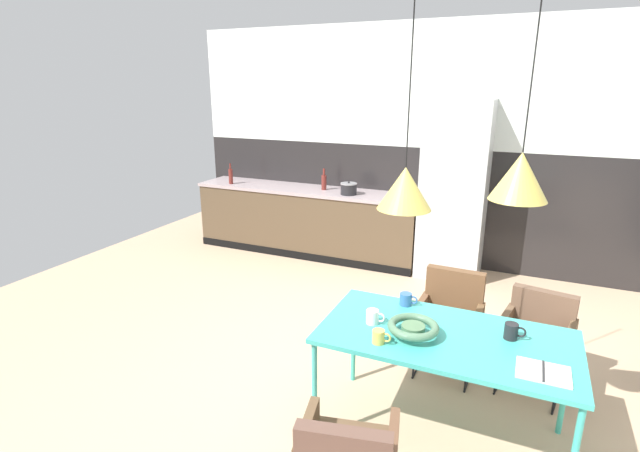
{
  "coord_description": "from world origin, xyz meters",
  "views": [
    {
      "loc": [
        0.98,
        -2.93,
        2.23
      ],
      "look_at": [
        -0.7,
        0.85,
        0.99
      ],
      "focal_mm": 26.6,
      "sensor_mm": 36.0,
      "label": 1
    }
  ],
  "objects_px": {
    "bottle_oil_tall": "(324,182)",
    "bottle_wine_green": "(231,176)",
    "fruit_bowl": "(413,328)",
    "open_book": "(543,372)",
    "mug_short_terracotta": "(379,337)",
    "pendant_lamp_over_table_far": "(520,176)",
    "refrigerator_column": "(454,191)",
    "pendant_lamp_over_table_near": "(405,188)",
    "mug_glass_clear": "(512,331)",
    "armchair_near_window": "(538,328)",
    "mug_tall_blue": "(406,299)",
    "mug_dark_espresso": "(373,317)",
    "cooking_pot": "(349,189)",
    "dining_table": "(445,342)",
    "armchair_head_of_table": "(450,310)"
  },
  "relations": [
    {
      "from": "refrigerator_column",
      "to": "mug_dark_espresso",
      "type": "bearing_deg",
      "value": -90.72
    },
    {
      "from": "mug_short_terracotta",
      "to": "pendant_lamp_over_table_far",
      "type": "xyz_separation_m",
      "value": [
        0.66,
        0.27,
        0.97
      ]
    },
    {
      "from": "open_book",
      "to": "mug_short_terracotta",
      "type": "height_order",
      "value": "mug_short_terracotta"
    },
    {
      "from": "open_book",
      "to": "mug_short_terracotta",
      "type": "bearing_deg",
      "value": -176.03
    },
    {
      "from": "open_book",
      "to": "bottle_oil_tall",
      "type": "distance_m",
      "value": 4.09
    },
    {
      "from": "pendant_lamp_over_table_far",
      "to": "dining_table",
      "type": "bearing_deg",
      "value": -177.82
    },
    {
      "from": "armchair_near_window",
      "to": "fruit_bowl",
      "type": "xyz_separation_m",
      "value": [
        -0.73,
        -0.94,
        0.31
      ]
    },
    {
      "from": "armchair_head_of_table",
      "to": "cooking_pot",
      "type": "xyz_separation_m",
      "value": [
        -1.6,
        1.94,
        0.46
      ]
    },
    {
      "from": "armchair_head_of_table",
      "to": "mug_dark_espresso",
      "type": "relative_size",
      "value": 6.58
    },
    {
      "from": "armchair_near_window",
      "to": "cooking_pot",
      "type": "height_order",
      "value": "cooking_pot"
    },
    {
      "from": "armchair_head_of_table",
      "to": "mug_tall_blue",
      "type": "distance_m",
      "value": 0.65
    },
    {
      "from": "pendant_lamp_over_table_far",
      "to": "bottle_wine_green",
      "type": "bearing_deg",
      "value": 143.89
    },
    {
      "from": "armchair_near_window",
      "to": "mug_tall_blue",
      "type": "relative_size",
      "value": 5.95
    },
    {
      "from": "cooking_pot",
      "to": "bottle_wine_green",
      "type": "xyz_separation_m",
      "value": [
        -1.74,
        -0.04,
        0.04
      ]
    },
    {
      "from": "refrigerator_column",
      "to": "pendant_lamp_over_table_near",
      "type": "height_order",
      "value": "pendant_lamp_over_table_near"
    },
    {
      "from": "armchair_near_window",
      "to": "mug_short_terracotta",
      "type": "distance_m",
      "value": 1.46
    },
    {
      "from": "bottle_oil_tall",
      "to": "armchair_near_window",
      "type": "bearing_deg",
      "value": -38.08
    },
    {
      "from": "pendant_lamp_over_table_far",
      "to": "armchair_head_of_table",
      "type": "bearing_deg",
      "value": 115.79
    },
    {
      "from": "bottle_oil_tall",
      "to": "bottle_wine_green",
      "type": "relative_size",
      "value": 0.98
    },
    {
      "from": "open_book",
      "to": "cooking_pot",
      "type": "distance_m",
      "value": 3.74
    },
    {
      "from": "fruit_bowl",
      "to": "mug_tall_blue",
      "type": "bearing_deg",
      "value": 109.74
    },
    {
      "from": "armchair_near_window",
      "to": "pendant_lamp_over_table_near",
      "type": "xyz_separation_m",
      "value": [
        -0.86,
        -0.84,
        1.16
      ]
    },
    {
      "from": "fruit_bowl",
      "to": "bottle_wine_green",
      "type": "bearing_deg",
      "value": 138.87
    },
    {
      "from": "mug_tall_blue",
      "to": "bottle_oil_tall",
      "type": "relative_size",
      "value": 0.45
    },
    {
      "from": "mug_short_terracotta",
      "to": "mug_tall_blue",
      "type": "bearing_deg",
      "value": 87.72
    },
    {
      "from": "refrigerator_column",
      "to": "pendant_lamp_over_table_near",
      "type": "relative_size",
      "value": 1.5
    },
    {
      "from": "refrigerator_column",
      "to": "bottle_wine_green",
      "type": "xyz_separation_m",
      "value": [
        -3.01,
        -0.15,
        -0.03
      ]
    },
    {
      "from": "mug_dark_espresso",
      "to": "bottle_wine_green",
      "type": "bearing_deg",
      "value": 136.88
    },
    {
      "from": "mug_dark_espresso",
      "to": "bottle_wine_green",
      "type": "relative_size",
      "value": 0.43
    },
    {
      "from": "refrigerator_column",
      "to": "mug_short_terracotta",
      "type": "bearing_deg",
      "value": -88.71
    },
    {
      "from": "dining_table",
      "to": "armchair_near_window",
      "type": "distance_m",
      "value": 1.03
    },
    {
      "from": "mug_short_terracotta",
      "to": "pendant_lamp_over_table_near",
      "type": "distance_m",
      "value": 0.9
    },
    {
      "from": "mug_short_terracotta",
      "to": "bottle_oil_tall",
      "type": "height_order",
      "value": "bottle_oil_tall"
    },
    {
      "from": "mug_short_terracotta",
      "to": "mug_tall_blue",
      "type": "distance_m",
      "value": 0.57
    },
    {
      "from": "fruit_bowl",
      "to": "open_book",
      "type": "xyz_separation_m",
      "value": [
        0.73,
        -0.1,
        -0.05
      ]
    },
    {
      "from": "refrigerator_column",
      "to": "fruit_bowl",
      "type": "bearing_deg",
      "value": -85.47
    },
    {
      "from": "refrigerator_column",
      "to": "armchair_near_window",
      "type": "relative_size",
      "value": 2.79
    },
    {
      "from": "cooking_pot",
      "to": "bottle_wine_green",
      "type": "height_order",
      "value": "bottle_wine_green"
    },
    {
      "from": "mug_dark_espresso",
      "to": "mug_glass_clear",
      "type": "xyz_separation_m",
      "value": [
        0.83,
        0.16,
        0.0
      ]
    },
    {
      "from": "refrigerator_column",
      "to": "mug_glass_clear",
      "type": "xyz_separation_m",
      "value": [
        0.79,
        -2.78,
        -0.24
      ]
    },
    {
      "from": "fruit_bowl",
      "to": "mug_tall_blue",
      "type": "relative_size",
      "value": 2.5
    },
    {
      "from": "dining_table",
      "to": "pendant_lamp_over_table_near",
      "type": "xyz_separation_m",
      "value": [
        -0.31,
        0.01,
        0.95
      ]
    },
    {
      "from": "bottle_oil_tall",
      "to": "pendant_lamp_over_table_far",
      "type": "bearing_deg",
      "value": -50.41
    },
    {
      "from": "bottle_wine_green",
      "to": "pendant_lamp_over_table_far",
      "type": "height_order",
      "value": "pendant_lamp_over_table_far"
    },
    {
      "from": "fruit_bowl",
      "to": "pendant_lamp_over_table_near",
      "type": "distance_m",
      "value": 0.86
    },
    {
      "from": "mug_short_terracotta",
      "to": "pendant_lamp_over_table_far",
      "type": "distance_m",
      "value": 1.2
    },
    {
      "from": "armchair_near_window",
      "to": "mug_glass_clear",
      "type": "distance_m",
      "value": 0.82
    },
    {
      "from": "mug_glass_clear",
      "to": "bottle_oil_tall",
      "type": "xyz_separation_m",
      "value": [
        -2.46,
        2.8,
        0.2
      ]
    },
    {
      "from": "open_book",
      "to": "mug_glass_clear",
      "type": "height_order",
      "value": "mug_glass_clear"
    },
    {
      "from": "cooking_pot",
      "to": "bottle_oil_tall",
      "type": "bearing_deg",
      "value": 161.55
    }
  ]
}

